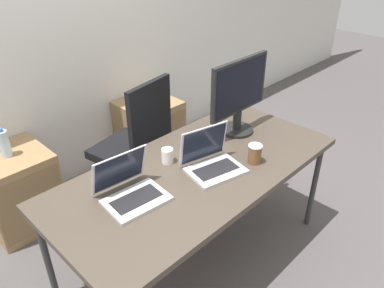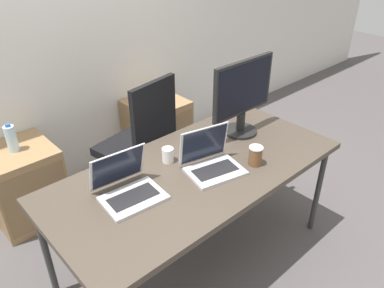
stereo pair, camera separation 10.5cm
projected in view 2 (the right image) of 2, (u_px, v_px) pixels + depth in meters
The scene contains 12 objects.
ground_plane at pixel (196, 257), 2.68m from camera, with size 14.00×14.00×0.00m, color #514C4C.
wall_back at pixel (67, 34), 2.98m from camera, with size 10.00×0.05×2.60m.
desk at pixel (197, 174), 2.31m from camera, with size 1.86×0.88×0.77m.
office_chair at pixel (139, 156), 3.03m from camera, with size 0.56×0.60×1.12m.
cabinet_left at pixel (24, 184), 2.91m from camera, with size 0.51×0.51×0.62m.
cabinet_right at pixel (157, 130), 3.66m from camera, with size 0.51×0.51×0.62m.
water_bottle at pixel (11, 138), 2.70m from camera, with size 0.08×0.08×0.22m.
laptop_left at pixel (128, 187), 2.03m from camera, with size 0.35×0.33×0.25m.
laptop_right at pixel (211, 162), 2.24m from camera, with size 0.37×0.34×0.25m.
monitor at pixel (243, 96), 2.53m from camera, with size 0.54×0.24×0.53m.
coffee_cup_white at pixel (168, 155), 2.32m from camera, with size 0.07×0.07×0.09m.
coffee_cup_brown at pixel (255, 156), 2.29m from camera, with size 0.09×0.09×0.12m.
Camera 2 is at (-1.29, -1.37, 2.06)m, focal length 35.00 mm.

